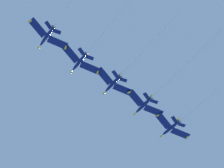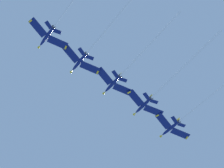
% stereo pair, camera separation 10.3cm
% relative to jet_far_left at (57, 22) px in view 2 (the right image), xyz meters
% --- Properties ---
extents(jet_far_left, '(44.45, 35.74, 17.17)m').
position_rel_jet_far_left_xyz_m(jet_far_left, '(0.00, 0.00, 0.00)').
color(jet_far_left, navy).
extents(jet_inner_left, '(48.53, 38.24, 19.74)m').
position_rel_jet_far_left_xyz_m(jet_inner_left, '(-6.81, 17.43, -0.88)').
color(jet_inner_left, navy).
extents(jet_centre, '(42.73, 33.94, 16.61)m').
position_rel_jet_far_left_xyz_m(jet_centre, '(-19.24, 31.05, 0.69)').
color(jet_centre, navy).
extents(jet_inner_right, '(45.93, 35.34, 18.27)m').
position_rel_jet_far_left_xyz_m(jet_inner_right, '(-26.42, 47.29, -1.62)').
color(jet_inner_right, navy).
extents(jet_far_right, '(41.67, 33.37, 16.82)m').
position_rel_jet_far_left_xyz_m(jet_far_right, '(-42.00, 58.38, 0.05)').
color(jet_far_right, navy).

